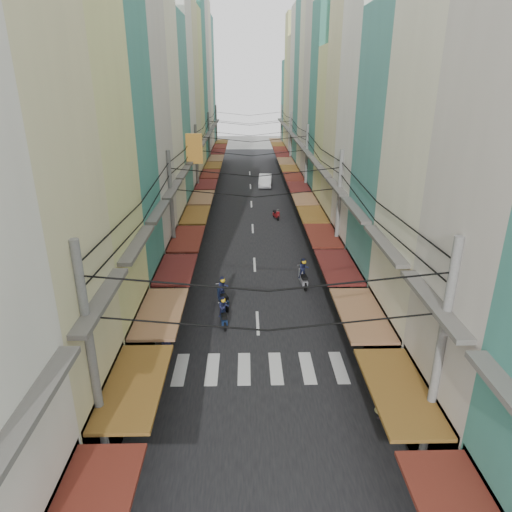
{
  "coord_description": "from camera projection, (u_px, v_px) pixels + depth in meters",
  "views": [
    {
      "loc": [
        -0.56,
        -22.89,
        11.98
      ],
      "look_at": [
        0.03,
        3.08,
        1.79
      ],
      "focal_mm": 32.0,
      "sensor_mm": 36.0,
      "label": 1
    }
  ],
  "objects": [
    {
      "name": "sidewalk_left",
      "position": [
        185.0,
        210.0,
        44.16
      ],
      "size": [
        3.0,
        80.0,
        0.06
      ],
      "primitive_type": "cube",
      "color": "slate",
      "rests_on": "ground"
    },
    {
      "name": "pedestrians",
      "position": [
        183.0,
        278.0,
        26.66
      ],
      "size": [
        12.36,
        19.64,
        2.22
      ],
      "color": "#291F2A",
      "rests_on": "ground"
    },
    {
      "name": "utility_poles",
      "position": [
        252.0,
        148.0,
        37.26
      ],
      "size": [
        10.2,
        66.13,
        8.2
      ],
      "color": "slate",
      "rests_on": "ground"
    },
    {
      "name": "building_row_left",
      "position": [
        155.0,
        106.0,
        37.37
      ],
      "size": [
        7.8,
        67.67,
        23.7
      ],
      "color": "silver",
      "rests_on": "ground"
    },
    {
      "name": "moving_scooters",
      "position": [
        259.0,
        282.0,
        27.41
      ],
      "size": [
        5.31,
        20.6,
        1.82
      ],
      "color": "black",
      "rests_on": "ground"
    },
    {
      "name": "building_row_right",
      "position": [
        347.0,
        111.0,
        37.73
      ],
      "size": [
        7.8,
        68.98,
        22.59
      ],
      "color": "teal",
      "rests_on": "ground"
    },
    {
      "name": "crosswalk",
      "position": [
        260.0,
        368.0,
        20.1
      ],
      "size": [
        7.55,
        2.4,
        0.01
      ],
      "color": "silver",
      "rests_on": "ground"
    },
    {
      "name": "ground",
      "position": [
        257.0,
        305.0,
        25.69
      ],
      "size": [
        160.0,
        160.0,
        0.0
      ],
      "primitive_type": "plane",
      "color": "slate",
      "rests_on": "ground"
    },
    {
      "name": "parked_scooters",
      "position": [
        351.0,
        333.0,
        22.0
      ],
      "size": [
        12.84,
        12.62,
        0.96
      ],
      "color": "black",
      "rests_on": "ground"
    },
    {
      "name": "sidewalk_right",
      "position": [
        318.0,
        209.0,
        44.44
      ],
      "size": [
        3.0,
        80.0,
        0.06
      ],
      "primitive_type": "cube",
      "color": "slate",
      "rests_on": "ground"
    },
    {
      "name": "traffic_sign",
      "position": [
        351.0,
        286.0,
        23.27
      ],
      "size": [
        0.1,
        0.63,
        2.85
      ],
      "color": "slate",
      "rests_on": "ground"
    },
    {
      "name": "white_car",
      "position": [
        265.0,
        186.0,
        53.87
      ],
      "size": [
        5.0,
        2.23,
        1.72
      ],
      "primitive_type": "imported",
      "rotation": [
        0.0,
        0.0,
        -0.07
      ],
      "color": "silver",
      "rests_on": "ground"
    },
    {
      "name": "bicycle",
      "position": [
        348.0,
        288.0,
        27.86
      ],
      "size": [
        1.87,
        1.03,
        1.21
      ],
      "primitive_type": "imported",
      "rotation": [
        0.0,
        0.0,
        1.35
      ],
      "color": "black",
      "rests_on": "ground"
    },
    {
      "name": "market_umbrella",
      "position": [
        393.0,
        306.0,
        20.71
      ],
      "size": [
        2.49,
        2.49,
        2.63
      ],
      "color": "#B2B2B7",
      "rests_on": "ground"
    },
    {
      "name": "road",
      "position": [
        252.0,
        210.0,
        44.3
      ],
      "size": [
        10.0,
        80.0,
        0.02
      ],
      "primitive_type": "cube",
      "color": "black",
      "rests_on": "ground"
    }
  ]
}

